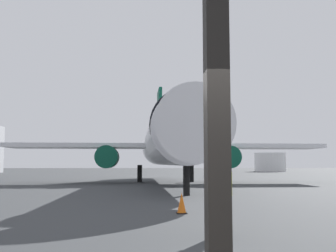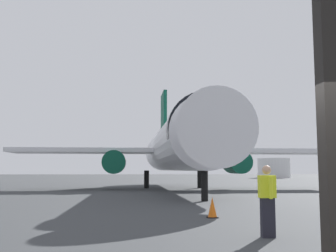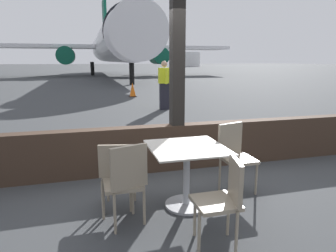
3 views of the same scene
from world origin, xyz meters
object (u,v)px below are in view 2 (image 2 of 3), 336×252
object	(u,v)px
ground_crew_worker	(267,200)
traffic_cone	(212,208)
airplane	(178,146)
fuel_storage_tank	(274,168)

from	to	relation	value
ground_crew_worker	traffic_cone	world-z (taller)	ground_crew_worker
airplane	fuel_storage_tank	bearing A→B (deg)	62.60
airplane	fuel_storage_tank	world-z (taller)	airplane
traffic_cone	airplane	bearing A→B (deg)	86.77
ground_crew_worker	traffic_cone	size ratio (longest dim) A/B	2.48
airplane	ground_crew_worker	size ratio (longest dim) A/B	18.09
airplane	ground_crew_worker	bearing A→B (deg)	-91.43
airplane	traffic_cone	world-z (taller)	airplane
traffic_cone	fuel_storage_tank	world-z (taller)	fuel_storage_tank
traffic_cone	fuel_storage_tank	xyz separation A→B (m)	(27.30, 70.10, 1.68)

